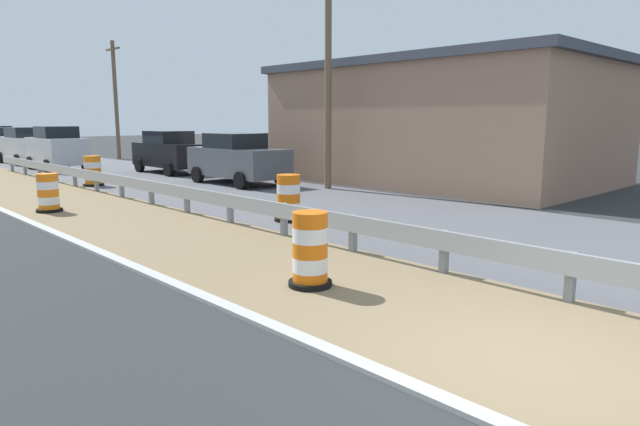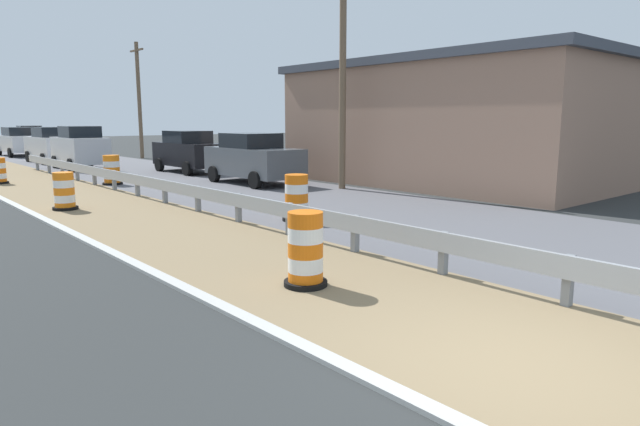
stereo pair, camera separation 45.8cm
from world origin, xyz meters
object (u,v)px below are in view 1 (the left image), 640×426
object	(u,v)px
utility_pole_mid	(116,98)
utility_pole_near	(328,66)
traffic_barrel_nearest	(310,253)
car_distant_a	(0,137)
car_mid_far_lane	(238,159)
traffic_barrel_close	(289,200)
traffic_barrel_mid	(48,195)
car_lead_near_lane	(26,145)
car_trailing_near_lane	(171,152)
traffic_barrel_far	(93,172)
car_lead_far_lane	(57,148)

from	to	relation	value
utility_pole_mid	utility_pole_near	bearing A→B (deg)	-92.89
traffic_barrel_nearest	car_distant_a	distance (m)	47.57
car_mid_far_lane	car_distant_a	size ratio (longest dim) A/B	1.04
traffic_barrel_nearest	utility_pole_near	distance (m)	12.38
traffic_barrel_close	traffic_barrel_mid	bearing A→B (deg)	124.67
car_lead_near_lane	traffic_barrel_mid	bearing A→B (deg)	164.60
car_trailing_near_lane	traffic_barrel_nearest	bearing A→B (deg)	-22.69
traffic_barrel_far	car_lead_near_lane	bearing A→B (deg)	83.61
traffic_barrel_nearest	utility_pole_near	world-z (taller)	utility_pole_near
car_lead_near_lane	car_trailing_near_lane	bearing A→B (deg)	-164.23
traffic_barrel_mid	car_mid_far_lane	world-z (taller)	car_mid_far_lane
traffic_barrel_close	car_trailing_near_lane	world-z (taller)	car_trailing_near_lane
car_distant_a	car_lead_near_lane	bearing A→B (deg)	-8.26
car_trailing_near_lane	car_distant_a	size ratio (longest dim) A/B	1.00
utility_pole_mid	traffic_barrel_far	bearing A→B (deg)	-117.38
traffic_barrel_close	car_lead_far_lane	world-z (taller)	car_lead_far_lane
car_lead_near_lane	utility_pole_mid	distance (m)	6.02
traffic_barrel_far	utility_pole_mid	distance (m)	15.20
car_trailing_near_lane	car_distant_a	world-z (taller)	car_trailing_near_lane
traffic_barrel_mid	utility_pole_near	xyz separation A→B (m)	(9.01, -1.61, 3.86)
traffic_barrel_mid	utility_pole_near	bearing A→B (deg)	-10.14
traffic_barrel_mid	car_lead_far_lane	world-z (taller)	car_lead_far_lane
traffic_barrel_nearest	traffic_barrel_mid	world-z (taller)	traffic_barrel_nearest
traffic_barrel_mid	utility_pole_mid	xyz separation A→B (m)	(10.01, 18.23, 3.30)
car_lead_far_lane	car_distant_a	xyz separation A→B (m)	(3.48, 24.37, -0.10)
traffic_barrel_nearest	utility_pole_mid	distance (m)	29.77
traffic_barrel_far	car_distant_a	size ratio (longest dim) A/B	0.26
car_trailing_near_lane	car_distant_a	distance (m)	29.53
traffic_barrel_nearest	car_lead_near_lane	size ratio (longest dim) A/B	0.25
car_distant_a	utility_pole_mid	bearing A→B (deg)	7.80
traffic_barrel_mid	car_distant_a	size ratio (longest dim) A/B	0.24
traffic_barrel_close	utility_pole_mid	bearing A→B (deg)	75.36
traffic_barrel_nearest	traffic_barrel_mid	size ratio (longest dim) A/B	1.09
car_lead_near_lane	utility_pole_near	distance (m)	20.55
car_lead_far_lane	utility_pole_mid	bearing A→B (deg)	-44.82
traffic_barrel_nearest	traffic_barrel_close	world-z (taller)	traffic_barrel_close
traffic_barrel_far	car_distant_a	bearing A→B (deg)	81.51
car_distant_a	traffic_barrel_close	bearing A→B (deg)	-3.90
car_distant_a	utility_pole_mid	xyz separation A→B (m)	(2.03, -18.95, 2.80)
traffic_barrel_far	utility_pole_mid	size ratio (longest dim) A/B	0.16
traffic_barrel_close	traffic_barrel_mid	size ratio (longest dim) A/B	1.10
car_distant_a	utility_pole_near	distance (m)	38.95
traffic_barrel_nearest	traffic_barrel_close	bearing A→B (deg)	52.87
car_trailing_near_lane	traffic_barrel_mid	bearing A→B (deg)	-45.75
traffic_barrel_close	car_trailing_near_lane	bearing A→B (deg)	72.97
utility_pole_near	car_distant_a	bearing A→B (deg)	91.52
utility_pole_near	traffic_barrel_mid	bearing A→B (deg)	169.86
car_trailing_near_lane	utility_pole_near	distance (m)	9.92
traffic_barrel_mid	car_lead_near_lane	world-z (taller)	car_lead_near_lane
car_lead_near_lane	utility_pole_mid	world-z (taller)	utility_pole_mid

